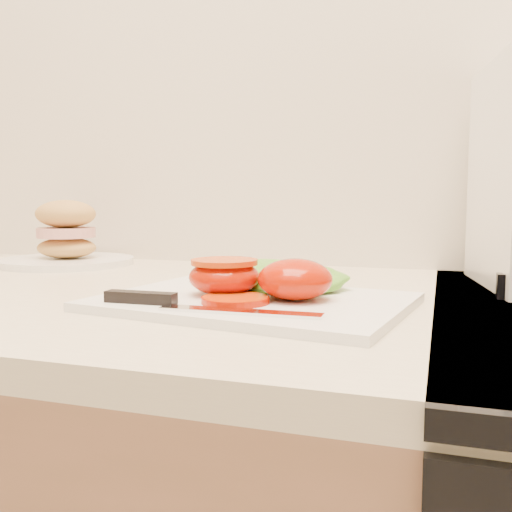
% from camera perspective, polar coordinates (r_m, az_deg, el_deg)
% --- Properties ---
extents(cutting_board, '(0.36, 0.28, 0.01)m').
position_cam_1_polar(cutting_board, '(0.63, -0.28, -4.60)').
color(cutting_board, white).
rests_on(cutting_board, counter).
extents(tomato_half_dome, '(0.08, 0.08, 0.04)m').
position_cam_1_polar(tomato_half_dome, '(0.61, 3.93, -2.33)').
color(tomato_half_dome, '#C11800').
rests_on(tomato_half_dome, cutting_board).
extents(tomato_half_cut, '(0.08, 0.08, 0.04)m').
position_cam_1_polar(tomato_half_cut, '(0.64, -3.18, -1.95)').
color(tomato_half_cut, '#C11800').
rests_on(tomato_half_cut, cutting_board).
extents(tomato_slice_0, '(0.07, 0.07, 0.01)m').
position_cam_1_polar(tomato_slice_0, '(0.60, -2.08, -4.38)').
color(tomato_slice_0, '#D04009').
rests_on(tomato_slice_0, cutting_board).
extents(lettuce_leaf_0, '(0.16, 0.12, 0.03)m').
position_cam_1_polar(lettuce_leaf_0, '(0.69, 1.26, -2.06)').
color(lettuce_leaf_0, '#6BB931').
rests_on(lettuce_leaf_0, cutting_board).
extents(lettuce_leaf_1, '(0.12, 0.09, 0.03)m').
position_cam_1_polar(lettuce_leaf_1, '(0.68, 4.53, -2.34)').
color(lettuce_leaf_1, '#6BB931').
rests_on(lettuce_leaf_1, cutting_board).
extents(knife, '(0.24, 0.04, 0.01)m').
position_cam_1_polar(knife, '(0.58, -7.87, -4.65)').
color(knife, silver).
rests_on(knife, cutting_board).
extents(sandwich_plate, '(0.24, 0.24, 0.12)m').
position_cam_1_polar(sandwich_plate, '(1.08, -18.43, 1.36)').
color(sandwich_plate, white).
rests_on(sandwich_plate, counter).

